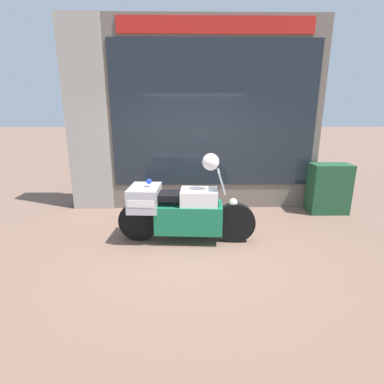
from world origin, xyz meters
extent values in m
plane|color=#7A5B4C|center=(0.00, 0.00, 0.00)|extent=(60.00, 60.00, 0.00)
cube|color=#6B6056|center=(0.00, 2.00, 1.98)|extent=(5.41, 0.40, 3.96)
cube|color=#A39E93|center=(-2.26, 2.03, 1.98)|extent=(0.88, 0.55, 3.96)
cube|color=#1E262D|center=(0.41, 1.79, 2.03)|extent=(4.30, 0.02, 2.96)
cube|color=red|center=(0.41, 1.78, 3.73)|extent=(3.87, 0.03, 0.32)
cube|color=slate|center=(0.37, 2.01, 0.28)|extent=(4.08, 0.30, 0.55)
cube|color=silver|center=(0.37, 2.15, 1.16)|extent=(4.08, 0.02, 1.26)
cube|color=beige|center=(0.37, 2.01, 1.78)|extent=(4.08, 0.30, 0.02)
cube|color=navy|center=(-1.15, 2.01, 1.82)|extent=(0.18, 0.04, 0.06)
cube|color=#C68E19|center=(-0.39, 2.01, 1.82)|extent=(0.18, 0.04, 0.06)
cube|color=maroon|center=(0.37, 2.01, 1.82)|extent=(0.18, 0.04, 0.06)
cube|color=#195623|center=(1.13, 2.01, 1.82)|extent=(0.18, 0.04, 0.06)
cube|color=black|center=(1.89, 2.01, 1.82)|extent=(0.18, 0.04, 0.06)
cube|color=white|center=(-1.05, 1.94, 0.69)|extent=(0.19, 0.03, 0.27)
cube|color=orange|center=(-0.10, 1.94, 0.69)|extent=(0.19, 0.01, 0.27)
cube|color=#2866B7|center=(0.84, 1.94, 0.69)|extent=(0.19, 0.02, 0.27)
cube|color=red|center=(1.78, 1.94, 0.69)|extent=(0.19, 0.03, 0.27)
cylinder|color=black|center=(0.64, 0.02, 0.34)|extent=(0.68, 0.18, 0.68)
cylinder|color=black|center=(-0.99, 0.12, 0.34)|extent=(0.68, 0.18, 0.68)
cube|color=#19754C|center=(-0.14, 0.07, 0.42)|extent=(1.14, 0.60, 0.47)
cube|color=white|center=(0.04, 0.06, 0.77)|extent=(0.63, 0.52, 0.28)
cube|color=black|center=(-0.39, 0.08, 0.80)|extent=(0.67, 0.44, 0.10)
cube|color=#B7B7BC|center=(-0.87, 0.11, 0.76)|extent=(0.52, 0.71, 0.38)
cube|color=white|center=(-0.87, 0.11, 0.76)|extent=(0.47, 0.71, 0.11)
cube|color=#B2BCC6|center=(0.40, 0.04, 1.05)|extent=(0.16, 0.38, 0.36)
sphere|color=white|center=(0.60, 0.02, 0.69)|extent=(0.14, 0.14, 0.14)
sphere|color=blue|center=(-0.79, 0.11, 1.04)|extent=(0.09, 0.09, 0.09)
cube|color=#1E4C2D|center=(2.86, 1.46, 0.53)|extent=(0.81, 0.47, 1.06)
sphere|color=white|center=(0.22, 0.05, 1.36)|extent=(0.27, 0.27, 0.27)
camera|label=1|loc=(-0.16, -4.65, 2.21)|focal=28.00mm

